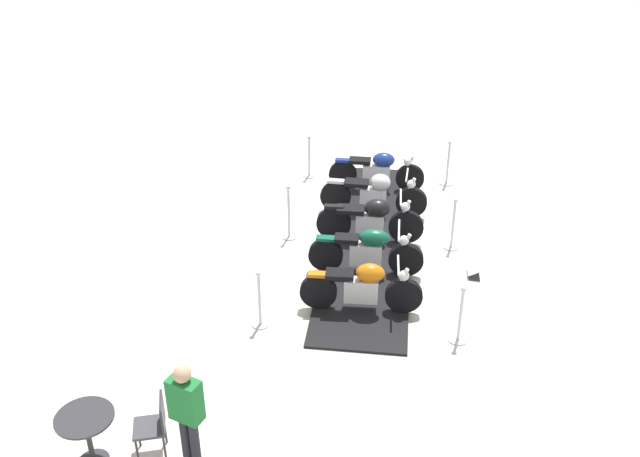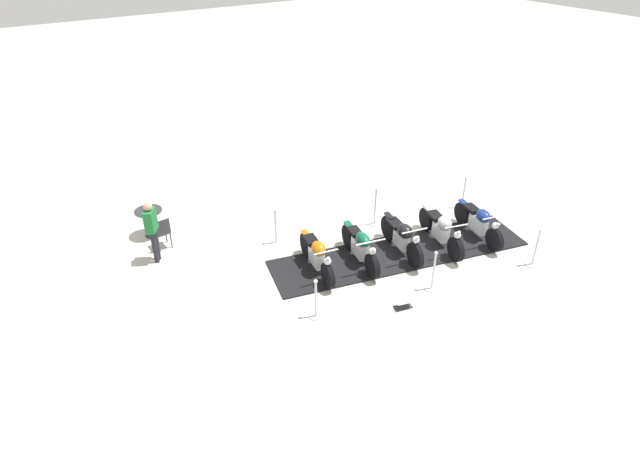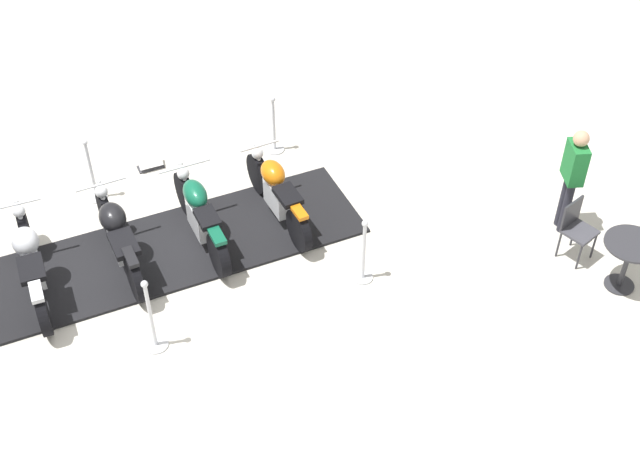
# 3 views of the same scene
# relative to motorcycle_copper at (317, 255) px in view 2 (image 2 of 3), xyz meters

# --- Properties ---
(ground_plane) EXTENTS (80.00, 80.00, 0.00)m
(ground_plane) POSITION_rel_motorcycle_copper_xyz_m (-2.27, 0.50, -0.51)
(ground_plane) COLOR beige
(display_platform) EXTENTS (7.04, 3.16, 0.05)m
(display_platform) POSITION_rel_motorcycle_copper_xyz_m (-2.27, 0.50, -0.48)
(display_platform) COLOR black
(display_platform) RESTS_ON ground_plane
(motorcycle_copper) EXTENTS (0.66, 2.03, 0.92)m
(motorcycle_copper) POSITION_rel_motorcycle_copper_xyz_m (0.00, 0.00, 0.00)
(motorcycle_copper) COLOR black
(motorcycle_copper) RESTS_ON display_platform
(motorcycle_forest) EXTENTS (0.79, 2.06, 0.93)m
(motorcycle_forest) POSITION_rel_motorcycle_copper_xyz_m (-1.13, 0.27, -0.01)
(motorcycle_forest) COLOR black
(motorcycle_forest) RESTS_ON display_platform
(motorcycle_black) EXTENTS (0.75, 2.07, 0.99)m
(motorcycle_black) POSITION_rel_motorcycle_copper_xyz_m (-2.26, 0.54, 0.03)
(motorcycle_black) COLOR black
(motorcycle_black) RESTS_ON display_platform
(motorcycle_chrome) EXTENTS (0.86, 2.19, 0.95)m
(motorcycle_chrome) POSITION_rel_motorcycle_copper_xyz_m (-3.39, 0.80, 0.00)
(motorcycle_chrome) COLOR black
(motorcycle_chrome) RESTS_ON display_platform
(motorcycle_navy) EXTENTS (0.78, 2.10, 0.93)m
(motorcycle_navy) POSITION_rel_motorcycle_copper_xyz_m (-4.52, 1.07, 0.00)
(motorcycle_navy) COLOR black
(motorcycle_navy) RESTS_ON display_platform
(stanchion_right_rear) EXTENTS (0.35, 0.35, 1.05)m
(stanchion_right_rear) POSITION_rel_motorcycle_copper_xyz_m (-4.73, 2.73, -0.19)
(stanchion_right_rear) COLOR silver
(stanchion_right_rear) RESTS_ON ground_plane
(stanchion_left_front) EXTENTS (0.28, 0.28, 1.04)m
(stanchion_left_front) POSITION_rel_motorcycle_copper_xyz_m (0.20, -1.72, -0.13)
(stanchion_left_front) COLOR silver
(stanchion_left_front) RESTS_ON ground_plane
(stanchion_left_mid) EXTENTS (0.31, 0.31, 1.15)m
(stanchion_left_mid) POSITION_rel_motorcycle_copper_xyz_m (-2.64, -1.05, -0.11)
(stanchion_left_mid) COLOR silver
(stanchion_left_mid) RESTS_ON ground_plane
(stanchion_right_front) EXTENTS (0.30, 0.30, 1.02)m
(stanchion_right_front) POSITION_rel_motorcycle_copper_xyz_m (0.93, 1.39, -0.16)
(stanchion_right_front) COLOR silver
(stanchion_right_front) RESTS_ON ground_plane
(stanchion_right_mid) EXTENTS (0.32, 0.32, 1.08)m
(stanchion_right_mid) POSITION_rel_motorcycle_copper_xyz_m (-1.90, 2.06, -0.15)
(stanchion_right_mid) COLOR silver
(stanchion_right_mid) RESTS_ON ground_plane
(stanchion_left_rear) EXTENTS (0.29, 0.29, 1.02)m
(stanchion_left_rear) POSITION_rel_motorcycle_copper_xyz_m (-5.47, -0.38, -0.15)
(stanchion_left_rear) COLOR silver
(stanchion_left_rear) RESTS_ON ground_plane
(info_placard) EXTENTS (0.44, 0.32, 0.21)m
(info_placard) POSITION_rel_motorcycle_copper_xyz_m (-0.89, 2.21, -0.44)
(info_placard) COLOR #333338
(info_placard) RESTS_ON ground_plane
(cafe_table) EXTENTS (0.73, 0.73, 0.78)m
(cafe_table) POSITION_rel_motorcycle_copper_xyz_m (2.86, -3.95, 0.08)
(cafe_table) COLOR #2D2D33
(cafe_table) RESTS_ON ground_plane
(cafe_chair_near_table) EXTENTS (0.43, 0.43, 0.90)m
(cafe_chair_near_table) POSITION_rel_motorcycle_copper_xyz_m (2.80, -3.14, 0.02)
(cafe_chair_near_table) COLOR #2D2D33
(cafe_chair_near_table) RESTS_ON ground_plane
(bystander_person) EXTENTS (0.40, 0.46, 1.70)m
(bystander_person) POSITION_rel_motorcycle_copper_xyz_m (3.14, -2.67, 0.51)
(bystander_person) COLOR #23232D
(bystander_person) RESTS_ON ground_plane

